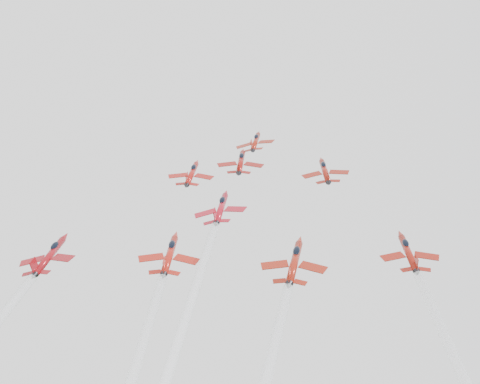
# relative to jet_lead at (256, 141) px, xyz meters

# --- Properties ---
(jet_lead) EXTENTS (9.28, 11.33, 8.90)m
(jet_lead) POSITION_rel_jet_lead_xyz_m (0.00, 0.00, 0.00)
(jet_lead) COLOR maroon
(jet_row2_left) EXTENTS (9.80, 11.96, 9.40)m
(jet_row2_left) POSITION_rel_jet_lead_xyz_m (-12.24, -13.15, -10.20)
(jet_row2_left) COLOR #A4150F
(jet_row2_center) EXTENTS (10.15, 12.38, 9.74)m
(jet_row2_center) POSITION_rel_jet_lead_xyz_m (-2.29, -9.04, -7.01)
(jet_row2_center) COLOR maroon
(jet_row2_right) EXTENTS (9.69, 11.82, 9.29)m
(jet_row2_right) POSITION_rel_jet_lead_xyz_m (15.73, -13.65, -10.60)
(jet_row2_right) COLOR maroon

